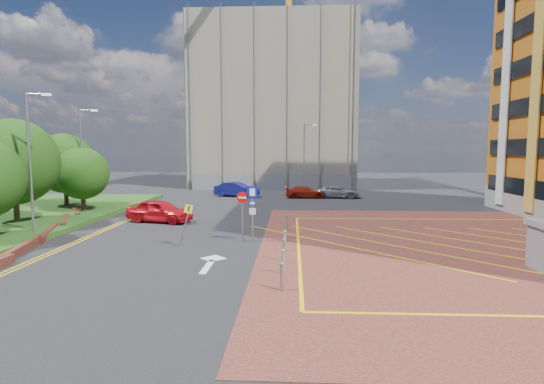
# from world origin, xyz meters

# --- Properties ---
(ground) EXTENTS (140.00, 140.00, 0.00)m
(ground) POSITION_xyz_m (0.00, 0.00, 0.00)
(ground) COLOR black
(ground) RESTS_ON ground
(forecourt) EXTENTS (26.00, 26.00, 0.02)m
(forecourt) POSITION_xyz_m (14.00, 0.00, 0.01)
(forecourt) COLOR maroon
(forecourt) RESTS_ON ground
(retaining_wall) EXTENTS (6.06, 20.33, 0.40)m
(retaining_wall) POSITION_xyz_m (-11.80, 2.00, 0.20)
(retaining_wall) COLOR maroon
(retaining_wall) RESTS_ON ground
(tree_b) EXTENTS (5.60, 5.60, 6.74)m
(tree_b) POSITION_xyz_m (-15.50, 5.00, 4.24)
(tree_b) COLOR #3D2B1C
(tree_b) RESTS_ON grass_bed
(tree_c) EXTENTS (4.00, 4.00, 4.90)m
(tree_c) POSITION_xyz_m (-13.50, 10.00, 3.19)
(tree_c) COLOR #3D2B1C
(tree_c) RESTS_ON grass_bed
(tree_d) EXTENTS (5.00, 5.00, 6.08)m
(tree_d) POSITION_xyz_m (-16.50, 13.00, 3.87)
(tree_d) COLOR #3D2B1C
(tree_d) RESTS_ON grass_bed
(lamp_left_near) EXTENTS (1.53, 0.16, 8.00)m
(lamp_left_near) POSITION_xyz_m (-12.42, 2.00, 4.66)
(lamp_left_near) COLOR #9EA0A8
(lamp_left_near) RESTS_ON grass_bed
(lamp_left_far) EXTENTS (1.53, 0.16, 8.00)m
(lamp_left_far) POSITION_xyz_m (-14.42, 12.00, 4.66)
(lamp_left_far) COLOR #9EA0A8
(lamp_left_far) RESTS_ON grass_bed
(lamp_back) EXTENTS (1.53, 0.16, 8.00)m
(lamp_back) POSITION_xyz_m (4.08, 28.00, 4.36)
(lamp_back) COLOR #9EA0A8
(lamp_back) RESTS_ON ground
(sign_cluster) EXTENTS (1.17, 0.12, 3.20)m
(sign_cluster) POSITION_xyz_m (0.30, 0.98, 1.95)
(sign_cluster) COLOR #9EA0A8
(sign_cluster) RESTS_ON ground
(warning_sign) EXTENTS (0.76, 0.42, 2.25)m
(warning_sign) POSITION_xyz_m (-2.82, -0.38, 1.43)
(warning_sign) COLOR #9EA0A8
(warning_sign) RESTS_ON ground
(bollard_row) EXTENTS (0.14, 11.14, 0.90)m
(bollard_row) POSITION_xyz_m (2.30, -1.67, 0.47)
(bollard_row) COLOR #9EA0A8
(bollard_row) RESTS_ON forecourt
(construction_building) EXTENTS (21.20, 19.20, 22.00)m
(construction_building) POSITION_xyz_m (0.00, 40.00, 11.00)
(construction_building) COLOR #9F9882
(construction_building) RESTS_ON ground
(construction_fence) EXTENTS (21.60, 0.06, 2.00)m
(construction_fence) POSITION_xyz_m (1.00, 30.00, 1.00)
(construction_fence) COLOR gray
(construction_fence) RESTS_ON ground
(car_red_left) EXTENTS (4.97, 3.00, 1.58)m
(car_red_left) POSITION_xyz_m (-6.55, 6.98, 0.79)
(car_red_left) COLOR red
(car_red_left) RESTS_ON ground
(car_blue_back) EXTENTS (4.99, 2.87, 1.55)m
(car_blue_back) POSITION_xyz_m (-3.29, 22.91, 0.78)
(car_blue_back) COLOR navy
(car_blue_back) RESTS_ON ground
(car_red_back) EXTENTS (4.20, 1.78, 1.21)m
(car_red_back) POSITION_xyz_m (4.02, 22.07, 0.60)
(car_red_back) COLOR #A11E0D
(car_red_back) RESTS_ON ground
(car_silver_back) EXTENTS (4.65, 2.45, 1.25)m
(car_silver_back) POSITION_xyz_m (7.40, 22.37, 0.62)
(car_silver_back) COLOR #A0A0A7
(car_silver_back) RESTS_ON ground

